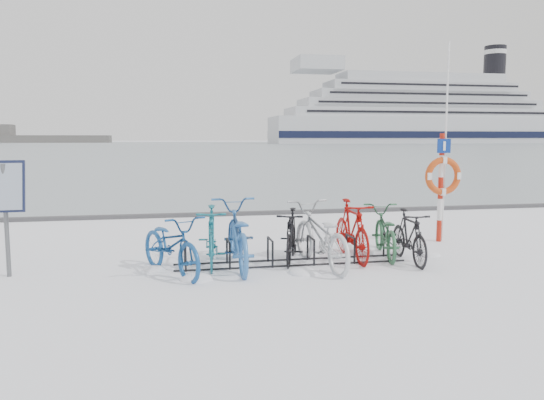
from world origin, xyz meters
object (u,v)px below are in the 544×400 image
Objects in this scene: info_board at (4,193)px; lifebuoy_station at (443,176)px; bike_rack at (291,253)px; cruise_ferry at (417,117)px.

info_board is 8.15m from lifebuoy_station.
bike_rack is at bearing -159.89° from lifebuoy_station.
lifebuoy_station is 0.03× the size of cruise_ferry.
cruise_ferry is (103.39, 197.03, 9.72)m from info_board.
bike_rack is at bearing -1.71° from info_board.
info_board is (-4.53, -0.02, 1.13)m from bike_rack.
cruise_ferry reaches higher than lifebuoy_station.
info_board is 0.44× the size of lifebuoy_station.
cruise_ferry reaches higher than bike_rack.
lifebuoy_station is (3.51, 1.28, 1.20)m from bike_rack.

